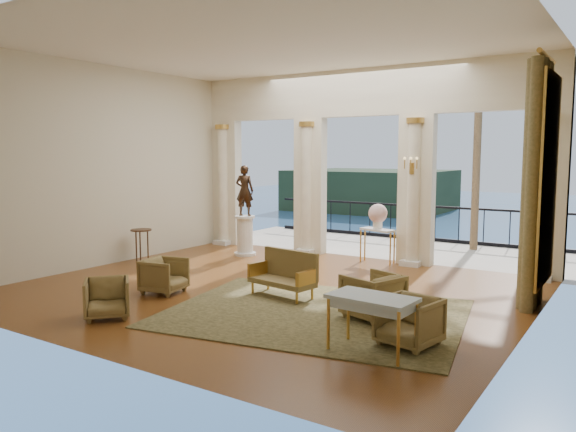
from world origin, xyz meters
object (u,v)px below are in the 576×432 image
Objects in this scene: statue at (245,191)px; armchair_a at (107,296)px; armchair_b at (409,319)px; armchair_d at (164,274)px; side_table at (141,234)px; armchair_c at (373,294)px; console_table at (377,235)px; pedestal at (245,236)px; game_table at (372,302)px; settee at (285,274)px.

armchair_a is at bearing 89.83° from statue.
armchair_a is 4.57m from armchair_b.
side_table is (-2.53, 1.77, 0.32)m from armchair_d.
statue is at bearing 54.85° from side_table.
console_table is at bearing -138.17° from armchair_c.
armchair_a is 0.54× the size of statue.
statue reaches higher than armchair_c.
armchair_b is 5.72m from console_table.
pedestal reaches higher than side_table.
armchair_b is at bearing -15.71° from side_table.
game_table is at bearing -39.80° from pedestal.
armchair_d is 0.54× the size of settee.
settee is 1.46× the size of console_table.
armchair_d is (-3.85, -0.59, -0.04)m from armchair_c.
side_table is at bearing 81.86° from armchair_a.
armchair_d is at bearing -95.57° from console_table.
pedestal is at bearing 180.00° from statue.
console_table is (-1.78, 4.16, 0.27)m from armchair_c.
armchair_a is 4.47m from side_table.
pedestal is 1.14m from statue.
armchair_d is at bearing -172.35° from armchair_b.
armchair_c is at bearing 118.35° from game_table.
settee is at bearing 121.82° from statue.
console_table is (-2.40, 5.55, -0.01)m from game_table.
pedestal is (-1.08, 3.82, 0.13)m from armchair_d.
armchair_b is 0.81× the size of console_table.
console_table is at bearing 117.66° from game_table.
armchair_d is at bearing -62.66° from armchair_c.
armchair_c is 1.54m from game_table.
statue reaches higher than armchair_d.
statue is (-5.55, 4.62, 0.95)m from game_table.
armchair_d is 4.56m from game_table.
settee is (-1.87, 0.40, 0.01)m from armchair_c.
console_table reaches higher than side_table.
statue is (-3.06, 2.84, 1.21)m from settee.
settee is at bearing 166.52° from armchair_b.
side_table is at bearing 175.38° from armchair_b.
side_table reaches higher than armchair_d.
armchair_b is 3.07m from settee.
armchair_c is 5.90m from pedestal.
armchair_d is 0.78× the size of console_table.
armchair_c is at bearing 147.54° from armchair_b.
armchair_d is 0.56× the size of statue.
armchair_d is at bearing 174.14° from game_table.
console_table is (0.09, 3.76, 0.25)m from settee.
pedestal is at bearing -104.60° from armchair_c.
armchair_a is 0.87× the size of side_table.
console_table reaches higher than armchair_a.
settee is at bearing -9.80° from side_table.
armchair_c is 6.49m from side_table.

